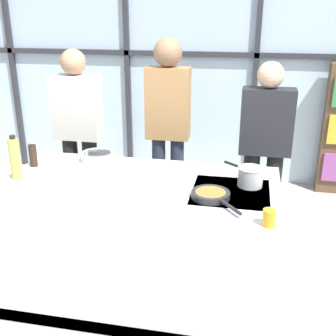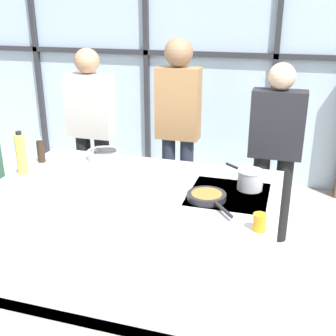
{
  "view_description": "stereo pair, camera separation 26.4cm",
  "coord_description": "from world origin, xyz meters",
  "px_view_note": "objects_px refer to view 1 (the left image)",
  "views": [
    {
      "loc": [
        0.74,
        -2.64,
        2.05
      ],
      "look_at": [
        0.19,
        0.1,
        0.98
      ],
      "focal_mm": 45.0,
      "sensor_mm": 36.0,
      "label": 1
    },
    {
      "loc": [
        1.0,
        -2.58,
        2.05
      ],
      "look_at": [
        0.19,
        0.1,
        0.98
      ],
      "focal_mm": 45.0,
      "sensor_mm": 36.0,
      "label": 2
    }
  ],
  "objects_px": {
    "saucepan": "(250,176)",
    "juice_glass_near": "(269,218)",
    "oil_bottle": "(15,159)",
    "pepper_grinder": "(33,155)",
    "frying_pan": "(211,195)",
    "spectator_center_right": "(265,143)",
    "white_plate": "(55,199)",
    "spectator_center_left": "(168,122)",
    "mixing_bowl": "(98,156)",
    "spectator_far_left": "(78,127)"
  },
  "relations": [
    {
      "from": "saucepan",
      "to": "juice_glass_near",
      "type": "relative_size",
      "value": 2.81
    },
    {
      "from": "oil_bottle",
      "to": "pepper_grinder",
      "type": "height_order",
      "value": "oil_bottle"
    },
    {
      "from": "frying_pan",
      "to": "spectator_center_right",
      "type": "bearing_deg",
      "value": 73.19
    },
    {
      "from": "white_plate",
      "to": "juice_glass_near",
      "type": "xyz_separation_m",
      "value": [
        1.35,
        -0.08,
        0.04
      ]
    },
    {
      "from": "spectator_center_left",
      "to": "mixing_bowl",
      "type": "xyz_separation_m",
      "value": [
        -0.45,
        -0.66,
        -0.14
      ]
    },
    {
      "from": "saucepan",
      "to": "mixing_bowl",
      "type": "relative_size",
      "value": 1.05
    },
    {
      "from": "pepper_grinder",
      "to": "juice_glass_near",
      "type": "xyz_separation_m",
      "value": [
        1.79,
        -0.63,
        -0.04
      ]
    },
    {
      "from": "saucepan",
      "to": "juice_glass_near",
      "type": "height_order",
      "value": "saucepan"
    },
    {
      "from": "juice_glass_near",
      "to": "saucepan",
      "type": "bearing_deg",
      "value": 101.69
    },
    {
      "from": "oil_bottle",
      "to": "spectator_center_left",
      "type": "bearing_deg",
      "value": 52.03
    },
    {
      "from": "white_plate",
      "to": "pepper_grinder",
      "type": "distance_m",
      "value": 0.71
    },
    {
      "from": "spectator_far_left",
      "to": "spectator_center_right",
      "type": "xyz_separation_m",
      "value": [
        1.78,
        0.0,
        -0.05
      ]
    },
    {
      "from": "frying_pan",
      "to": "juice_glass_near",
      "type": "bearing_deg",
      "value": -40.59
    },
    {
      "from": "spectator_center_right",
      "to": "oil_bottle",
      "type": "height_order",
      "value": "spectator_center_right"
    },
    {
      "from": "spectator_center_left",
      "to": "oil_bottle",
      "type": "height_order",
      "value": "spectator_center_left"
    },
    {
      "from": "white_plate",
      "to": "oil_bottle",
      "type": "distance_m",
      "value": 0.54
    },
    {
      "from": "spectator_center_left",
      "to": "pepper_grinder",
      "type": "distance_m",
      "value": 1.26
    },
    {
      "from": "oil_bottle",
      "to": "spectator_center_right",
      "type": "bearing_deg",
      "value": 32.63
    },
    {
      "from": "mixing_bowl",
      "to": "frying_pan",
      "type": "bearing_deg",
      "value": -28.82
    },
    {
      "from": "frying_pan",
      "to": "mixing_bowl",
      "type": "relative_size",
      "value": 1.46
    },
    {
      "from": "spectator_center_right",
      "to": "white_plate",
      "type": "bearing_deg",
      "value": 46.55
    },
    {
      "from": "spectator_far_left",
      "to": "mixing_bowl",
      "type": "distance_m",
      "value": 0.79
    },
    {
      "from": "spectator_center_right",
      "to": "saucepan",
      "type": "height_order",
      "value": "spectator_center_right"
    },
    {
      "from": "spectator_center_left",
      "to": "juice_glass_near",
      "type": "height_order",
      "value": "spectator_center_left"
    },
    {
      "from": "spectator_far_left",
      "to": "spectator_center_left",
      "type": "xyz_separation_m",
      "value": [
        0.89,
        0.0,
        0.1
      ]
    },
    {
      "from": "frying_pan",
      "to": "mixing_bowl",
      "type": "distance_m",
      "value": 1.12
    },
    {
      "from": "spectator_far_left",
      "to": "spectator_center_left",
      "type": "relative_size",
      "value": 0.94
    },
    {
      "from": "saucepan",
      "to": "juice_glass_near",
      "type": "xyz_separation_m",
      "value": [
        0.12,
        -0.57,
        -0.02
      ]
    },
    {
      "from": "spectator_far_left",
      "to": "juice_glass_near",
      "type": "height_order",
      "value": "spectator_far_left"
    },
    {
      "from": "frying_pan",
      "to": "white_plate",
      "type": "distance_m",
      "value": 1.02
    },
    {
      "from": "oil_bottle",
      "to": "pepper_grinder",
      "type": "relative_size",
      "value": 1.56
    },
    {
      "from": "spectator_far_left",
      "to": "saucepan",
      "type": "distance_m",
      "value": 1.91
    },
    {
      "from": "frying_pan",
      "to": "saucepan",
      "type": "distance_m",
      "value": 0.36
    },
    {
      "from": "spectator_center_right",
      "to": "white_plate",
      "type": "height_order",
      "value": "spectator_center_right"
    },
    {
      "from": "white_plate",
      "to": "mixing_bowl",
      "type": "height_order",
      "value": "mixing_bowl"
    },
    {
      "from": "spectator_center_right",
      "to": "frying_pan",
      "type": "height_order",
      "value": "spectator_center_right"
    },
    {
      "from": "mixing_bowl",
      "to": "juice_glass_near",
      "type": "distance_m",
      "value": 1.58
    },
    {
      "from": "saucepan",
      "to": "white_plate",
      "type": "relative_size",
      "value": 1.15
    },
    {
      "from": "frying_pan",
      "to": "spectator_center_left",
      "type": "bearing_deg",
      "value": 113.8
    },
    {
      "from": "spectator_center_right",
      "to": "juice_glass_near",
      "type": "distance_m",
      "value": 1.51
    },
    {
      "from": "spectator_far_left",
      "to": "spectator_center_left",
      "type": "height_order",
      "value": "spectator_center_left"
    },
    {
      "from": "spectator_center_left",
      "to": "white_plate",
      "type": "bearing_deg",
      "value": 72.08
    },
    {
      "from": "frying_pan",
      "to": "white_plate",
      "type": "relative_size",
      "value": 1.6
    },
    {
      "from": "frying_pan",
      "to": "saucepan",
      "type": "xyz_separation_m",
      "value": [
        0.24,
        0.26,
        0.05
      ]
    },
    {
      "from": "white_plate",
      "to": "oil_bottle",
      "type": "height_order",
      "value": "oil_bottle"
    },
    {
      "from": "spectator_center_right",
      "to": "white_plate",
      "type": "distance_m",
      "value": 1.96
    },
    {
      "from": "spectator_center_left",
      "to": "oil_bottle",
      "type": "distance_m",
      "value": 1.44
    },
    {
      "from": "spectator_far_left",
      "to": "spectator_center_left",
      "type": "distance_m",
      "value": 0.9
    },
    {
      "from": "spectator_center_left",
      "to": "saucepan",
      "type": "height_order",
      "value": "spectator_center_left"
    },
    {
      "from": "spectator_far_left",
      "to": "spectator_center_left",
      "type": "bearing_deg",
      "value": -180.0
    }
  ]
}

